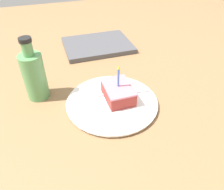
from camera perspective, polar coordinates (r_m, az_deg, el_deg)
The scene contains 6 objects.
ground_plane at distance 0.69m, azimuth -1.35°, elevation -4.68°, with size 2.40×2.40×0.04m.
plate at distance 0.69m, azimuth 0.00°, elevation -1.92°, with size 0.29×0.29×0.01m.
cake_slice at distance 0.68m, azimuth 1.59°, elevation 0.80°, with size 0.08×0.12×0.12m.
fork at distance 0.71m, azimuth 3.32°, elevation 0.77°, with size 0.18×0.04×0.00m.
bottle at distance 0.72m, azimuth -19.68°, elevation 4.96°, with size 0.07×0.07×0.20m.
marble_board at distance 1.03m, azimuth -3.78°, elevation 12.90°, with size 0.30×0.23×0.02m.
Camera 1 is at (0.14, 0.48, 0.45)m, focal length 35.00 mm.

